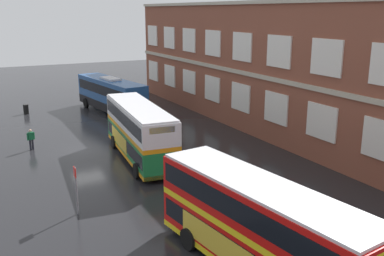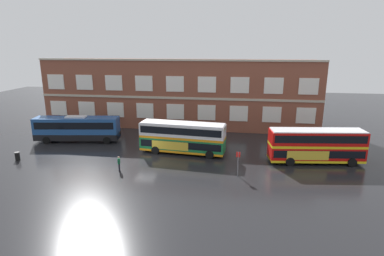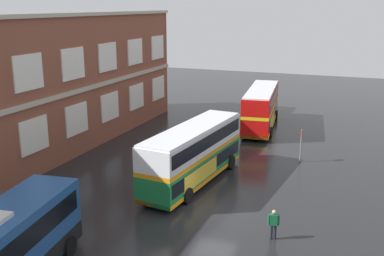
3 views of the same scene
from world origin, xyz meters
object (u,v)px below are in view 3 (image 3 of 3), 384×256
Objects in this scene: waiting_passenger at (273,223)px; bus_stand_flag at (301,142)px; double_decker_middle at (261,107)px; double_decker_near at (193,154)px.

bus_stand_flag is (13.19, 0.54, 0.70)m from waiting_passenger.
double_decker_middle is 23.17m from waiting_passenger.
double_decker_near is at bearing 138.36° from bus_stand_flag.
double_decker_near and double_decker_middle have the same top height.
double_decker_near is 6.59× the size of waiting_passenger.
bus_stand_flag is (-9.18, -5.38, -0.51)m from double_decker_middle.
double_decker_middle is 6.61× the size of waiting_passenger.
double_decker_middle is (16.36, -1.00, 0.00)m from double_decker_near.
waiting_passenger is 13.22m from bus_stand_flag.
double_decker_middle is 10.65m from bus_stand_flag.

